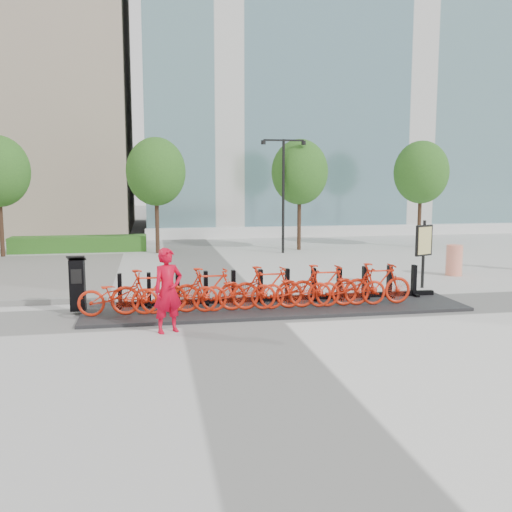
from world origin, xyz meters
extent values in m
plane|color=silver|center=(0.00, 0.00, 0.00)|extent=(120.00, 120.00, 0.00)
cube|color=#486C89|center=(14.00, 26.00, 12.00)|extent=(32.00, 16.00, 24.00)
cube|color=#1B491D|center=(-5.00, 13.20, 0.35)|extent=(6.00, 1.20, 0.70)
cylinder|color=#342112|center=(-8.00, 12.00, 1.50)|extent=(0.18, 0.18, 3.00)
cylinder|color=#342112|center=(-1.50, 12.00, 1.50)|extent=(0.18, 0.18, 3.00)
ellipsoid|color=#23461C|center=(-1.50, 12.00, 3.60)|extent=(2.60, 2.60, 2.99)
cylinder|color=#342112|center=(5.00, 12.00, 1.50)|extent=(0.18, 0.18, 3.00)
ellipsoid|color=#23461C|center=(5.00, 12.00, 3.60)|extent=(2.60, 2.60, 2.99)
cylinder|color=#342112|center=(11.00, 12.00, 1.50)|extent=(0.18, 0.18, 3.00)
ellipsoid|color=#23461C|center=(11.00, 12.00, 3.60)|extent=(2.60, 2.60, 2.99)
cylinder|color=black|center=(4.00, 11.00, 2.50)|extent=(0.12, 0.12, 5.00)
cube|color=black|center=(3.55, 11.00, 4.95)|extent=(0.90, 0.08, 0.08)
cube|color=black|center=(4.45, 11.00, 4.95)|extent=(0.90, 0.08, 0.08)
cylinder|color=black|center=(3.10, 11.00, 4.85)|extent=(0.20, 0.20, 0.18)
cylinder|color=black|center=(4.90, 11.00, 4.85)|extent=(0.20, 0.20, 0.18)
cube|color=black|center=(1.30, 0.30, 0.04)|extent=(9.60, 2.40, 0.08)
imported|color=red|center=(-2.60, -0.05, 0.57)|extent=(1.85, 0.65, 0.97)
imported|color=red|center=(-1.88, -0.05, 0.62)|extent=(1.80, 0.51, 1.08)
imported|color=red|center=(-1.16, -0.05, 0.57)|extent=(1.85, 0.65, 0.97)
imported|color=red|center=(-0.44, -0.05, 0.62)|extent=(1.80, 0.51, 1.08)
imported|color=red|center=(0.28, -0.05, 0.57)|extent=(1.85, 0.65, 0.97)
imported|color=red|center=(1.00, -0.05, 0.62)|extent=(1.80, 0.51, 1.08)
imported|color=red|center=(1.72, -0.05, 0.57)|extent=(1.85, 0.65, 0.97)
imported|color=red|center=(2.44, -0.05, 0.62)|extent=(1.80, 0.51, 1.08)
imported|color=red|center=(3.16, -0.05, 0.57)|extent=(1.85, 0.65, 0.97)
imported|color=red|center=(3.88, -0.05, 0.62)|extent=(1.80, 0.51, 1.08)
cube|color=black|center=(-3.59, 0.64, 0.71)|extent=(0.36, 0.31, 1.26)
cube|color=black|center=(-3.59, 0.64, 1.38)|extent=(0.44, 0.37, 0.16)
cube|color=black|center=(-3.59, 0.48, 0.95)|extent=(0.25, 0.03, 0.35)
imported|color=red|center=(-1.47, -1.49, 0.91)|extent=(0.79, 0.67, 1.83)
cylinder|color=#FB3600|center=(8.39, 4.11, 0.53)|extent=(0.57, 0.57, 1.05)
cylinder|color=black|center=(6.28, 2.22, 1.03)|extent=(0.09, 0.09, 2.05)
cube|color=black|center=(6.28, 2.22, 1.44)|extent=(0.65, 0.36, 0.93)
cube|color=#D4C874|center=(6.28, 2.17, 1.44)|extent=(0.53, 0.26, 0.82)
camera|label=1|loc=(-1.82, -13.59, 3.28)|focal=40.00mm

